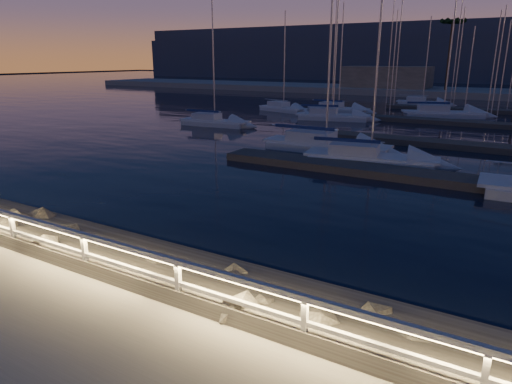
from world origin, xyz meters
TOP-DOWN VIEW (x-y plane):
  - ground at (0.00, 0.00)m, footprint 400.00×400.00m
  - harbor_water at (0.00, 31.22)m, footprint 400.00×440.00m
  - guard_rail at (-0.07, -0.00)m, footprint 44.11×0.12m
  - riprap at (-0.40, 1.57)m, footprint 39.23×3.42m
  - floating_docks at (0.00, 32.50)m, footprint 22.00×36.00m
  - far_shore at (-0.12, 74.05)m, footprint 160.00×14.00m
  - palm_left at (-8.00, 72.00)m, footprint 3.00×3.00m
  - distant_hills at (-22.13, 133.69)m, footprint 230.00×37.50m
  - sailboat_a at (-20.18, 26.31)m, footprint 6.60×2.49m
  - sailboat_b at (-3.55, 18.17)m, footprint 7.58×3.34m
  - sailboat_e at (-12.62, 35.39)m, footprint 7.30×3.65m
  - sailboat_f at (-7.24, 20.51)m, footprint 8.21×2.62m
  - sailboat_i at (-20.17, 39.63)m, footprint 6.55×3.46m
  - sailboat_j at (-14.64, 42.23)m, footprint 6.89×2.36m
  - sailboat_m at (-8.15, 54.99)m, footprint 6.45×2.29m
  - sailboat_n at (-3.80, 43.37)m, footprint 8.33×5.00m

SIDE VIEW (x-z plane):
  - harbor_water at x=0.00m, z-range -1.27..-0.67m
  - floating_docks at x=0.00m, z-range -0.60..-0.20m
  - riprap at x=-0.40m, z-range -1.01..0.55m
  - sailboat_j at x=-14.64m, z-range -5.99..5.60m
  - sailboat_i at x=-20.17m, z-range -5.60..5.21m
  - sailboat_m at x=-8.15m, z-range -5.62..5.23m
  - sailboat_a at x=-20.18m, z-range -5.71..5.34m
  - sailboat_b at x=-3.55m, z-range -6.42..6.07m
  - sailboat_e at x=-12.62m, z-range -6.19..5.86m
  - sailboat_n at x=-3.80m, z-range -7.03..6.73m
  - sailboat_f at x=-7.24m, z-range -7.09..6.80m
  - ground at x=0.00m, z-range 0.00..0.00m
  - far_shore at x=-0.12m, z-range -2.31..2.89m
  - guard_rail at x=-0.07m, z-range 0.24..1.30m
  - distant_hills at x=-22.13m, z-range -4.26..13.74m
  - palm_left at x=-8.00m, z-range 4.54..15.74m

